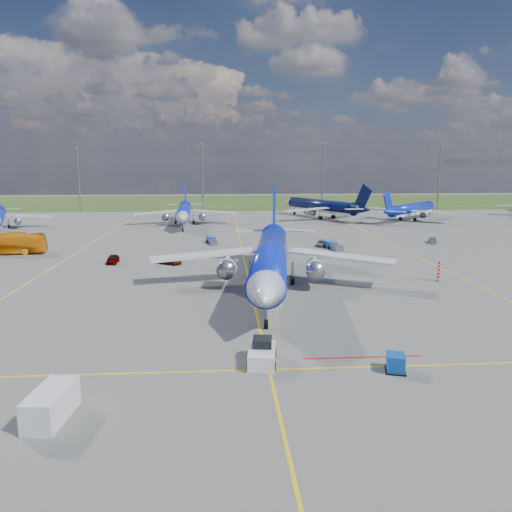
{
  "coord_description": "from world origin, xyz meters",
  "views": [
    {
      "loc": [
        -3.5,
        -56.79,
        16.1
      ],
      "look_at": [
        0.79,
        7.27,
        4.0
      ],
      "focal_mm": 35.0,
      "sensor_mm": 36.0,
      "label": 1
    }
  ],
  "objects": [
    {
      "name": "ground",
      "position": [
        0.0,
        0.0,
        0.0
      ],
      "size": [
        400.0,
        400.0,
        0.0
      ],
      "primitive_type": "plane",
      "color": "#585855",
      "rests_on": "ground"
    },
    {
      "name": "bg_jet_n",
      "position": [
        25.23,
        86.86,
        0.0
      ],
      "size": [
        44.83,
        48.58,
        10.24
      ],
      "primitive_type": null,
      "rotation": [
        0.0,
        0.0,
        3.64
      ],
      "color": "#070F3B",
      "rests_on": "ground"
    },
    {
      "name": "pushback_tug",
      "position": [
        -0.44,
        -18.53,
        0.78
      ],
      "size": [
        2.62,
        5.83,
        1.94
      ],
      "rotation": [
        0.0,
        0.0,
        -0.12
      ],
      "color": "silver",
      "rests_on": "ground"
    },
    {
      "name": "uld_container",
      "position": [
        9.85,
        -20.89,
        0.68
      ],
      "size": [
        1.75,
        1.99,
        1.36
      ],
      "primitive_type": "cube",
      "rotation": [
        0.0,
        0.0,
        -0.26
      ],
      "color": "#0B47A3",
      "rests_on": "ground"
    },
    {
      "name": "taxiway_lines",
      "position": [
        0.17,
        27.7,
        0.01
      ],
      "size": [
        60.25,
        160.0,
        0.02
      ],
      "color": "yellow",
      "rests_on": "ground"
    },
    {
      "name": "warning_post",
      "position": [
        26.0,
        8.0,
        1.5
      ],
      "size": [
        0.5,
        0.5,
        3.0
      ],
      "primitive_type": "cylinder",
      "color": "red",
      "rests_on": "ground"
    },
    {
      "name": "floodlight_masts",
      "position": [
        10.0,
        110.0,
        12.56
      ],
      "size": [
        202.2,
        0.5,
        22.7
      ],
      "color": "slate",
      "rests_on": "ground"
    },
    {
      "name": "baggage_tug_w",
      "position": [
        17.15,
        34.53,
        0.59
      ],
      "size": [
        2.56,
        5.77,
        1.26
      ],
      "rotation": [
        0.0,
        0.0,
        0.2
      ],
      "color": "navy",
      "rests_on": "ground"
    },
    {
      "name": "bg_jet_nnw",
      "position": [
        -13.48,
        72.93,
        0.0
      ],
      "size": [
        30.55,
        39.13,
        9.91
      ],
      "primitive_type": null,
      "rotation": [
        0.0,
        0.0,
        0.05
      ],
      "color": "#0D22BC",
      "rests_on": "ground"
    },
    {
      "name": "apron_bus",
      "position": [
        -42.02,
        33.41,
        1.87
      ],
      "size": [
        13.6,
        3.88,
        3.75
      ],
      "primitive_type": "imported",
      "rotation": [
        0.0,
        0.0,
        1.63
      ],
      "color": "orange",
      "rests_on": "ground"
    },
    {
      "name": "service_car_a",
      "position": [
        -21.35,
        23.73,
        0.69
      ],
      "size": [
        1.72,
        4.09,
        1.38
      ],
      "primitive_type": "imported",
      "rotation": [
        0.0,
        0.0,
        0.02
      ],
      "color": "#999999",
      "rests_on": "ground"
    },
    {
      "name": "baggage_tug_c",
      "position": [
        -5.77,
        42.76,
        0.57
      ],
      "size": [
        2.36,
        5.56,
        1.21
      ],
      "rotation": [
        0.0,
        0.0,
        0.18
      ],
      "color": "#1C43AB",
      "rests_on": "ground"
    },
    {
      "name": "service_van",
      "position": [
        -14.51,
        -26.7,
        1.0
      ],
      "size": [
        2.48,
        4.73,
        2.0
      ],
      "primitive_type": "cube",
      "rotation": [
        0.0,
        0.0,
        -0.11
      ],
      "color": "silver",
      "rests_on": "ground"
    },
    {
      "name": "service_car_b",
      "position": [
        -12.05,
        22.36,
        0.57
      ],
      "size": [
        4.5,
        3.81,
        1.14
      ],
      "primitive_type": "imported",
      "rotation": [
        0.0,
        0.0,
        1.01
      ],
      "color": "#999999",
      "rests_on": "ground"
    },
    {
      "name": "service_car_c",
      "position": [
        15.47,
        37.89,
        0.56
      ],
      "size": [
        2.53,
        4.16,
        1.13
      ],
      "primitive_type": "imported",
      "rotation": [
        0.0,
        0.0,
        -0.26
      ],
      "color": "#999999",
      "rests_on": "ground"
    },
    {
      "name": "main_airliner",
      "position": [
        2.51,
        5.05,
        0.0
      ],
      "size": [
        40.34,
        49.81,
        12.0
      ],
      "primitive_type": null,
      "rotation": [
        0.0,
        0.0,
        -0.12
      ],
      "color": "#0D22BC",
      "rests_on": "ground"
    },
    {
      "name": "baggage_tug_e",
      "position": [
        38.89,
        40.41,
        0.47
      ],
      "size": [
        2.75,
        4.54,
        0.99
      ],
      "rotation": [
        0.0,
        0.0,
        -0.39
      ],
      "color": "#17518D",
      "rests_on": "ground"
    },
    {
      "name": "bg_jet_ne",
      "position": [
        49.79,
        80.67,
        0.0
      ],
      "size": [
        42.66,
        42.68,
        8.97
      ],
      "primitive_type": null,
      "rotation": [
        0.0,
        0.0,
        2.36
      ],
      "color": "#0D22BC",
      "rests_on": "ground"
    },
    {
      "name": "grass_strip",
      "position": [
        0.0,
        150.0,
        0.0
      ],
      "size": [
        400.0,
        80.0,
        0.01
      ],
      "primitive_type": "cube",
      "color": "#2D4719",
      "rests_on": "ground"
    }
  ]
}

